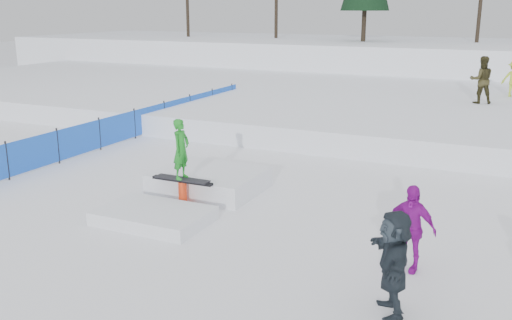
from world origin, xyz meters
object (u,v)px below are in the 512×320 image
at_px(jib_rail_feature, 195,187).
at_px(spectator_dark, 393,263).
at_px(spectator_purple, 410,228).
at_px(walker_olive, 481,80).
at_px(safety_fence, 135,124).

bearing_deg(jib_rail_feature, spectator_dark, -31.51).
bearing_deg(spectator_dark, spectator_purple, 159.19).
bearing_deg(jib_rail_feature, walker_olive, 67.57).
xyz_separation_m(spectator_purple, jib_rail_feature, (-5.52, 1.76, -0.50)).
bearing_deg(safety_fence, jib_rail_feature, -41.78).
relative_size(spectator_dark, jib_rail_feature, 0.38).
distance_m(walker_olive, jib_rail_feature, 14.53).
distance_m(walker_olive, spectator_purple, 15.15).
relative_size(spectator_purple, jib_rail_feature, 0.36).
height_order(safety_fence, spectator_dark, spectator_dark).
relative_size(safety_fence, walker_olive, 8.37).
xyz_separation_m(safety_fence, walker_olive, (10.99, 8.47, 1.21)).
distance_m(safety_fence, spectator_purple, 12.86).
bearing_deg(safety_fence, walker_olive, 37.61).
relative_size(safety_fence, spectator_purple, 9.99).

